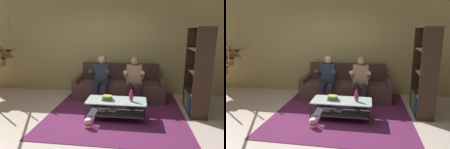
# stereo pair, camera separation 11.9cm
# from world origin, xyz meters

# --- Properties ---
(ground) EXTENTS (16.80, 16.80, 0.00)m
(ground) POSITION_xyz_m (0.00, 0.00, 0.00)
(ground) COLOR beige
(back_partition) EXTENTS (8.40, 0.12, 2.90)m
(back_partition) POSITION_xyz_m (0.00, 2.46, 1.45)
(back_partition) COLOR tan
(back_partition) RESTS_ON ground
(couch) EXTENTS (2.42, 0.85, 0.93)m
(couch) POSITION_xyz_m (0.39, 1.91, 0.31)
(couch) COLOR #503531
(couch) RESTS_ON ground
(person_seated_left) EXTENTS (0.50, 0.58, 1.23)m
(person_seated_left) POSITION_xyz_m (-0.02, 1.39, 0.67)
(person_seated_left) COLOR #222331
(person_seated_left) RESTS_ON ground
(person_seated_right) EXTENTS (0.50, 0.58, 1.21)m
(person_seated_right) POSITION_xyz_m (0.81, 1.39, 0.67)
(person_seated_right) COLOR #2C1C24
(person_seated_right) RESTS_ON ground
(coffee_table) EXTENTS (1.24, 0.56, 0.42)m
(coffee_table) POSITION_xyz_m (0.46, 0.50, 0.28)
(coffee_table) COLOR #ABC5BE
(coffee_table) RESTS_ON ground
(area_rug) EXTENTS (3.00, 3.35, 0.01)m
(area_rug) POSITION_xyz_m (0.43, 1.08, 0.01)
(area_rug) COLOR #5F214C
(area_rug) RESTS_ON ground
(vase) EXTENTS (0.10, 0.10, 0.24)m
(vase) POSITION_xyz_m (0.78, 0.46, 0.54)
(vase) COLOR maroon
(vase) RESTS_ON coffee_table
(book_stack) EXTENTS (0.24, 0.17, 0.10)m
(book_stack) POSITION_xyz_m (0.28, 0.47, 0.47)
(book_stack) COLOR olive
(book_stack) RESTS_ON coffee_table
(bookshelf) EXTENTS (0.41, 1.07, 1.93)m
(bookshelf) POSITION_xyz_m (2.26, 1.21, 0.69)
(bookshelf) COLOR #322217
(bookshelf) RESTS_ON ground
(popcorn_tub) EXTENTS (0.14, 0.14, 0.20)m
(popcorn_tub) POSITION_xyz_m (-0.02, -0.00, 0.10)
(popcorn_tub) COLOR red
(popcorn_tub) RESTS_ON ground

